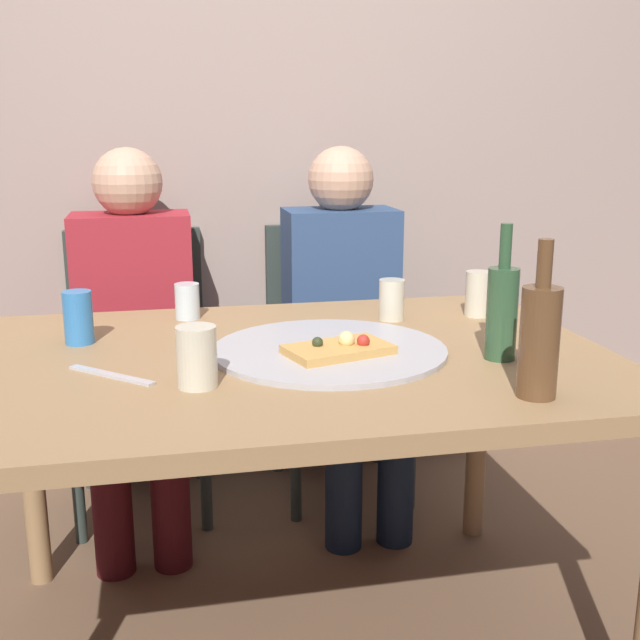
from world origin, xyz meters
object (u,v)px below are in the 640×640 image
object	(u,v)px
tumbler_near	(392,300)
chair_right	(336,341)
beer_bottle	(540,338)
tumbler_far	(478,294)
dining_table	(293,387)
soda_can	(78,317)
chair_left	(138,352)
pizza_slice_last	(339,348)
guest_in_beanie	(346,315)
wine_bottle	(502,310)
table_knife	(111,375)
wine_glass	(197,357)
pizza_tray	(329,350)
short_glass	(187,301)
guest_in_sweater	(135,325)

from	to	relation	value
tumbler_near	chair_right	bearing A→B (deg)	89.82
beer_bottle	tumbler_far	xyz separation A→B (m)	(0.14, 0.61, -0.05)
dining_table	soda_can	bearing A→B (deg)	158.23
tumbler_near	chair_left	size ratio (longest dim) A/B	0.12
pizza_slice_last	guest_in_beanie	distance (m)	0.84
wine_bottle	table_knife	xyz separation A→B (m)	(-0.81, 0.04, -0.10)
dining_table	table_knife	xyz separation A→B (m)	(-0.38, -0.08, 0.08)
table_knife	soda_can	bearing A→B (deg)	-30.10
dining_table	beer_bottle	bearing A→B (deg)	-43.07
dining_table	chair_left	distance (m)	0.98
tumbler_far	wine_glass	world-z (taller)	same
chair_left	pizza_slice_last	bearing A→B (deg)	115.28
dining_table	beer_bottle	xyz separation A→B (m)	(0.39, -0.37, 0.19)
pizza_tray	short_glass	size ratio (longest dim) A/B	5.63
pizza_slice_last	guest_in_beanie	bearing A→B (deg)	75.13
pizza_slice_last	guest_in_sweater	bearing A→B (deg)	119.31
pizza_tray	table_knife	xyz separation A→B (m)	(-0.46, -0.08, -0.00)
wine_glass	guest_in_beanie	distance (m)	1.07
pizza_tray	table_knife	world-z (taller)	pizza_tray
table_knife	chair_right	size ratio (longest dim) A/B	0.24
short_glass	table_knife	bearing A→B (deg)	-110.50
pizza_slice_last	soda_can	world-z (taller)	soda_can
short_glass	guest_in_sweater	bearing A→B (deg)	111.78
wine_bottle	short_glass	distance (m)	0.81
short_glass	wine_bottle	bearing A→B (deg)	-38.08
soda_can	tumbler_far	bearing A→B (deg)	3.59
table_knife	chair_left	world-z (taller)	chair_left
dining_table	wine_glass	size ratio (longest dim) A/B	11.77
pizza_tray	wine_glass	world-z (taller)	wine_glass
dining_table	soda_can	xyz separation A→B (m)	(-0.46, 0.19, 0.14)
tumbler_near	chair_left	bearing A→B (deg)	135.88
pizza_tray	short_glass	distance (m)	0.48
pizza_slice_last	beer_bottle	bearing A→B (deg)	-45.77
dining_table	table_knife	distance (m)	0.40
wine_glass	guest_in_beanie	size ratio (longest dim) A/B	0.10
soda_can	guest_in_beanie	world-z (taller)	guest_in_beanie
beer_bottle	tumbler_near	world-z (taller)	beer_bottle
chair_right	guest_in_beanie	bearing A→B (deg)	90.00
pizza_tray	wine_bottle	bearing A→B (deg)	-18.78
tumbler_near	soda_can	xyz separation A→B (m)	(-0.77, -0.07, 0.01)
chair_right	tumbler_near	bearing A→B (deg)	89.82
pizza_tray	table_knife	bearing A→B (deg)	-170.73
guest_in_sweater	tumbler_far	bearing A→B (deg)	151.01
guest_in_sweater	soda_can	bearing A→B (deg)	79.30
wine_bottle	tumbler_near	xyz separation A→B (m)	(-0.13, 0.38, -0.06)
beer_bottle	wine_glass	distance (m)	0.64
tumbler_near	guest_in_sweater	distance (m)	0.84
tumbler_far	chair_left	world-z (taller)	chair_left
short_glass	chair_left	xyz separation A→B (m)	(-0.15, 0.52, -0.28)
guest_in_sweater	chair_right	bearing A→B (deg)	-167.14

